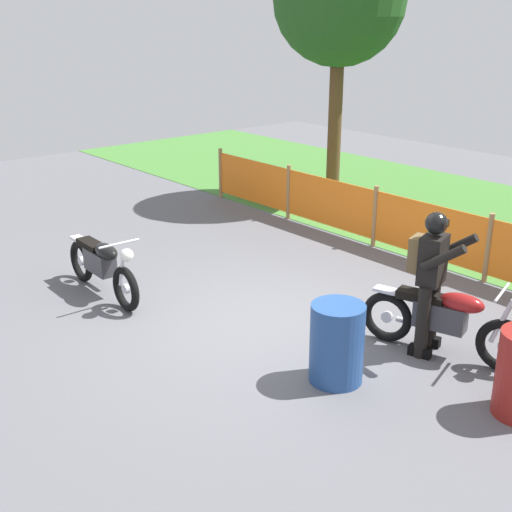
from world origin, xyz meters
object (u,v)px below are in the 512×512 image
object	(u,v)px
motorcycle_lead	(102,265)
motorcycle_trailing	(445,319)
rider_trailing	(431,275)
spare_drum	(337,343)

from	to	relation	value
motorcycle_lead	motorcycle_trailing	world-z (taller)	motorcycle_trailing
motorcycle_lead	rider_trailing	size ratio (longest dim) A/B	1.16
motorcycle_trailing	rider_trailing	world-z (taller)	rider_trailing
motorcycle_trailing	spare_drum	bearing A→B (deg)	-124.15
spare_drum	motorcycle_lead	bearing A→B (deg)	-168.16
spare_drum	motorcycle_trailing	bearing A→B (deg)	72.49
rider_trailing	spare_drum	world-z (taller)	rider_trailing
motorcycle_lead	spare_drum	xyz separation A→B (m)	(3.70, 0.77, -0.01)
motorcycle_lead	spare_drum	distance (m)	3.78
motorcycle_trailing	spare_drum	distance (m)	1.41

